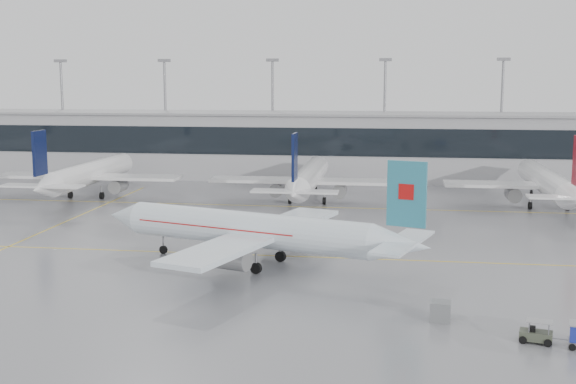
# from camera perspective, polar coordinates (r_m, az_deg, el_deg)

# --- Properties ---
(ground) EXTENTS (320.00, 320.00, 0.00)m
(ground) POSITION_cam_1_polar(r_m,az_deg,el_deg) (77.06, -1.25, -5.05)
(ground) COLOR gray
(ground) RESTS_ON ground
(taxi_line_main) EXTENTS (120.00, 0.25, 0.01)m
(taxi_line_main) POSITION_cam_1_polar(r_m,az_deg,el_deg) (77.06, -1.25, -5.04)
(taxi_line_main) COLOR gold
(taxi_line_main) RESTS_ON ground
(taxi_line_north) EXTENTS (120.00, 0.25, 0.01)m
(taxi_line_north) POSITION_cam_1_polar(r_m,az_deg,el_deg) (106.14, 1.36, -1.18)
(taxi_line_north) COLOR gold
(taxi_line_north) RESTS_ON ground
(taxi_line_cross) EXTENTS (0.25, 60.00, 0.01)m
(taxi_line_cross) POSITION_cam_1_polar(r_m,az_deg,el_deg) (100.03, -17.04, -2.19)
(taxi_line_cross) COLOR gold
(taxi_line_cross) RESTS_ON ground
(terminal) EXTENTS (180.00, 15.00, 12.00)m
(terminal) POSITION_cam_1_polar(r_m,az_deg,el_deg) (136.92, 2.94, 3.62)
(terminal) COLOR #A0A0A3
(terminal) RESTS_ON ground
(terminal_glass) EXTENTS (180.00, 0.20, 5.00)m
(terminal_glass) POSITION_cam_1_polar(r_m,az_deg,el_deg) (129.30, 2.64, 3.98)
(terminal_glass) COLOR black
(terminal_glass) RESTS_ON ground
(terminal_roof) EXTENTS (182.00, 16.00, 0.40)m
(terminal_roof) POSITION_cam_1_polar(r_m,az_deg,el_deg) (136.49, 2.96, 6.21)
(terminal_roof) COLOR gray
(terminal_roof) RESTS_ON ground
(light_masts) EXTENTS (156.40, 1.00, 22.60)m
(light_masts) POSITION_cam_1_polar(r_m,az_deg,el_deg) (142.41, 3.18, 6.78)
(light_masts) COLOR gray
(light_masts) RESTS_ON ground
(air_canada_jet) EXTENTS (35.54, 28.95, 11.40)m
(air_canada_jet) POSITION_cam_1_polar(r_m,az_deg,el_deg) (72.03, -2.40, -3.09)
(air_canada_jet) COLOR white
(air_canada_jet) RESTS_ON ground
(parked_jet_b) EXTENTS (29.64, 36.96, 11.72)m
(parked_jet_b) POSITION_cam_1_polar(r_m,az_deg,el_deg) (118.31, -15.51, 1.36)
(parked_jet_b) COLOR white
(parked_jet_b) RESTS_ON ground
(parked_jet_c) EXTENTS (29.64, 36.96, 11.72)m
(parked_jet_c) POSITION_cam_1_polar(r_m,az_deg,el_deg) (109.19, 1.59, 1.07)
(parked_jet_c) COLOR white
(parked_jet_c) RESTS_ON ground
(parked_jet_d) EXTENTS (29.64, 36.96, 11.72)m
(parked_jet_d) POSITION_cam_1_polar(r_m,az_deg,el_deg) (110.89, 19.87, 0.67)
(parked_jet_d) COLOR white
(parked_jet_d) RESTS_ON ground
(baggage_tug) EXTENTS (3.45, 1.87, 1.64)m
(baggage_tug) POSITION_cam_1_polar(r_m,az_deg,el_deg) (55.22, 19.00, -10.61)
(baggage_tug) COLOR #414737
(baggage_tug) RESTS_ON ground
(gse_unit) EXTENTS (1.69, 1.59, 1.55)m
(gse_unit) POSITION_cam_1_polar(r_m,az_deg,el_deg) (57.86, 11.94, -9.21)
(gse_unit) COLOR slate
(gse_unit) RESTS_ON ground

